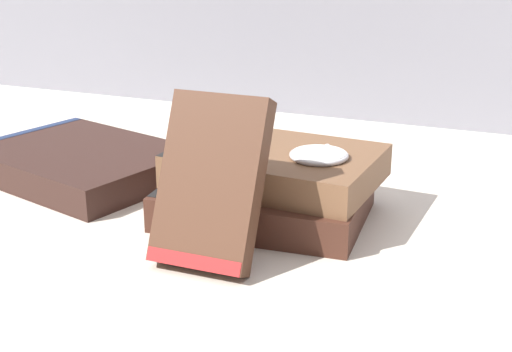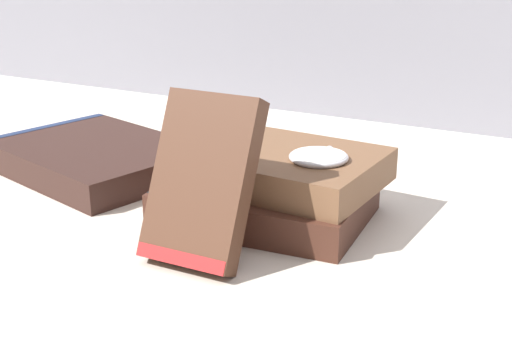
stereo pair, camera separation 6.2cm
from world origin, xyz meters
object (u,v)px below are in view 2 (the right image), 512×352
at_px(book_flat_bottom, 263,199).
at_px(book_flat_top, 274,165).
at_px(pocket_watch, 319,157).
at_px(reading_glasses, 283,165).
at_px(book_leaning_front, 201,186).
at_px(book_side_left, 94,156).

distance_m(book_flat_bottom, book_flat_top, 0.04).
height_order(pocket_watch, reading_glasses, pocket_watch).
distance_m(book_flat_bottom, book_leaning_front, 0.12).
height_order(book_flat_bottom, book_side_left, same).
bearing_deg(pocket_watch, book_flat_top, 169.07).
height_order(book_side_left, pocket_watch, pocket_watch).
relative_size(book_flat_bottom, reading_glasses, 2.08).
bearing_deg(reading_glasses, book_flat_bottom, -95.26).
height_order(book_flat_bottom, book_flat_top, book_flat_top).
height_order(book_flat_bottom, book_leaning_front, book_leaning_front).
height_order(book_flat_top, reading_glasses, book_flat_top).
xyz_separation_m(book_leaning_front, reading_glasses, (-0.04, 0.26, -0.07)).
bearing_deg(book_leaning_front, book_flat_top, 85.61).
relative_size(book_leaning_front, pocket_watch, 2.41).
relative_size(book_flat_top, pocket_watch, 3.41).
distance_m(book_flat_bottom, pocket_watch, 0.08).
bearing_deg(book_flat_bottom, reading_glasses, 103.81).
distance_m(pocket_watch, reading_glasses, 0.19).
xyz_separation_m(pocket_watch, reading_glasses, (-0.10, 0.15, -0.07)).
xyz_separation_m(book_flat_top, book_leaning_front, (-0.01, -0.12, 0.02)).
xyz_separation_m(book_leaning_front, pocket_watch, (0.06, 0.11, 0.00)).
height_order(book_side_left, book_leaning_front, book_leaning_front).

